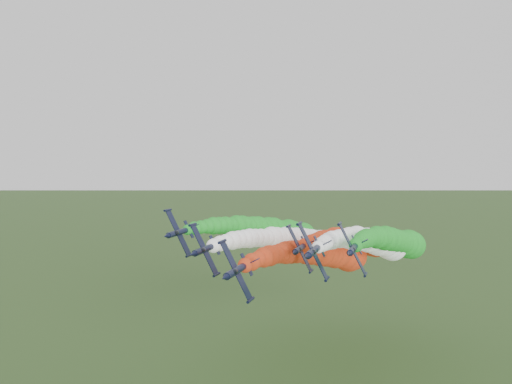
{
  "coord_description": "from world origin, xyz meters",
  "views": [
    {
      "loc": [
        24.62,
        -88.72,
        57.26
      ],
      "look_at": [
        -3.69,
        -1.45,
        51.68
      ],
      "focal_mm": 35.0,
      "sensor_mm": 36.0,
      "label": 1
    }
  ],
  "objects_px": {
    "jet_inner_right": "(375,242)",
    "jet_outer_right": "(397,242)",
    "jet_lead": "(329,254)",
    "jet_outer_left": "(276,231)",
    "jet_inner_left": "(300,242)",
    "jet_trail": "(357,242)"
  },
  "relations": [
    {
      "from": "jet_inner_right",
      "to": "jet_outer_right",
      "type": "distance_m",
      "value": 10.0
    },
    {
      "from": "jet_outer_left",
      "to": "jet_outer_right",
      "type": "distance_m",
      "value": 35.6
    },
    {
      "from": "jet_inner_left",
      "to": "jet_lead",
      "type": "bearing_deg",
      "value": -46.76
    },
    {
      "from": "jet_inner_right",
      "to": "jet_outer_left",
      "type": "height_order",
      "value": "jet_outer_left"
    },
    {
      "from": "jet_inner_right",
      "to": "jet_outer_right",
      "type": "relative_size",
      "value": 1.0
    },
    {
      "from": "jet_inner_left",
      "to": "jet_inner_right",
      "type": "xyz_separation_m",
      "value": [
        21.27,
        -1.67,
        1.13
      ]
    },
    {
      "from": "jet_lead",
      "to": "jet_outer_right",
      "type": "bearing_deg",
      "value": 47.23
    },
    {
      "from": "jet_inner_left",
      "to": "jet_trail",
      "type": "distance_m",
      "value": 20.53
    },
    {
      "from": "jet_inner_right",
      "to": "jet_trail",
      "type": "bearing_deg",
      "value": 112.56
    },
    {
      "from": "jet_inner_left",
      "to": "jet_inner_right",
      "type": "relative_size",
      "value": 1.0
    },
    {
      "from": "jet_inner_right",
      "to": "jet_inner_left",
      "type": "bearing_deg",
      "value": 175.52
    },
    {
      "from": "jet_inner_right",
      "to": "jet_outer_left",
      "type": "bearing_deg",
      "value": 165.2
    },
    {
      "from": "jet_inner_right",
      "to": "jet_outer_left",
      "type": "distance_m",
      "value": 31.3
    },
    {
      "from": "jet_inner_left",
      "to": "jet_outer_left",
      "type": "bearing_deg",
      "value": 144.84
    },
    {
      "from": "jet_lead",
      "to": "jet_inner_right",
      "type": "relative_size",
      "value": 0.99
    },
    {
      "from": "jet_inner_left",
      "to": "jet_trail",
      "type": "height_order",
      "value": "jet_inner_left"
    },
    {
      "from": "jet_outer_left",
      "to": "jet_lead",
      "type": "bearing_deg",
      "value": -41.85
    },
    {
      "from": "jet_inner_right",
      "to": "jet_outer_right",
      "type": "bearing_deg",
      "value": 57.84
    },
    {
      "from": "jet_lead",
      "to": "jet_trail",
      "type": "height_order",
      "value": "jet_lead"
    },
    {
      "from": "jet_outer_right",
      "to": "jet_outer_left",
      "type": "bearing_deg",
      "value": -179.27
    },
    {
      "from": "jet_lead",
      "to": "jet_inner_right",
      "type": "height_order",
      "value": "jet_inner_right"
    },
    {
      "from": "jet_lead",
      "to": "jet_inner_right",
      "type": "xyz_separation_m",
      "value": [
        11.03,
        9.22,
        2.13
      ]
    }
  ]
}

